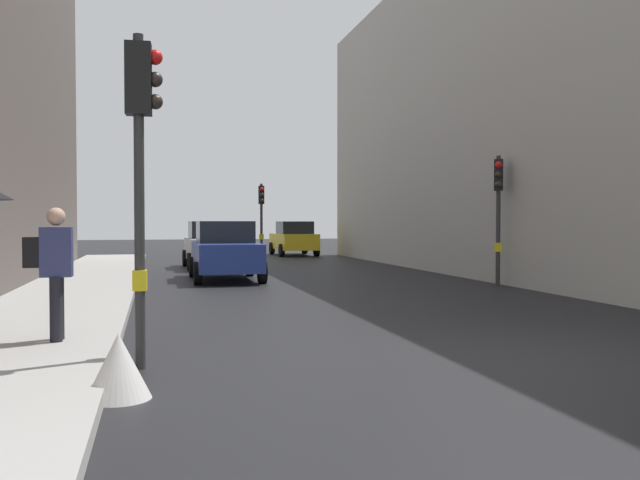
{
  "coord_description": "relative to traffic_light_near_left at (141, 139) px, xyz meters",
  "views": [
    {
      "loc": [
        -4.41,
        -8.02,
        1.74
      ],
      "look_at": [
        0.42,
        11.88,
        1.19
      ],
      "focal_mm": 38.07,
      "sensor_mm": 36.0,
      "label": 1
    }
  ],
  "objects": [
    {
      "name": "traffic_light_near_left",
      "position": [
        0.0,
        0.0,
        0.0
      ],
      "size": [
        0.44,
        0.26,
        3.93
      ],
      "color": "#2D2D2D",
      "rests_on": "ground"
    },
    {
      "name": "pedestrian_with_grey_backpack",
      "position": [
        -1.17,
        1.3,
        -1.55
      ],
      "size": [
        0.6,
        0.36,
        1.77
      ],
      "color": "black",
      "rests_on": "sidewalk_kerb"
    },
    {
      "name": "sidewalk_kerb",
      "position": [
        -1.69,
        5.76,
        -2.63
      ],
      "size": [
        2.73,
        40.0,
        0.16
      ],
      "primitive_type": "cube",
      "color": "#A8A5A0",
      "rests_on": "ground"
    },
    {
      "name": "car_silver_hatchback",
      "position": [
        2.22,
        17.5,
        -1.83
      ],
      "size": [
        2.1,
        4.24,
        1.76
      ],
      "color": "#BCBCC1",
      "rests_on": "ground"
    },
    {
      "name": "traffic_light_mid_street",
      "position": [
        9.17,
        8.4,
        -0.28
      ],
      "size": [
        0.36,
        0.45,
        3.53
      ],
      "color": "#2D2D2D",
      "rests_on": "ground"
    },
    {
      "name": "car_yellow_taxi",
      "position": [
        7.14,
        26.28,
        -1.83
      ],
      "size": [
        2.06,
        4.22,
        1.76
      ],
      "color": "yellow",
      "rests_on": "ground"
    },
    {
      "name": "warning_sign_triangle",
      "position": [
        -0.2,
        -1.36,
        -2.39
      ],
      "size": [
        0.64,
        0.64,
        0.65
      ],
      "primitive_type": "cone",
      "color": "silver",
      "rests_on": "ground"
    },
    {
      "name": "car_blue_van",
      "position": [
        2.19,
        12.11,
        -1.83
      ],
      "size": [
        2.03,
        4.21,
        1.76
      ],
      "color": "navy",
      "rests_on": "ground"
    },
    {
      "name": "traffic_light_far_median",
      "position": [
        4.92,
        22.83,
        -0.29
      ],
      "size": [
        0.24,
        0.43,
        3.5
      ],
      "color": "#2D2D2D",
      "rests_on": "ground"
    },
    {
      "name": "ground_plane",
      "position": [
        4.58,
        -0.24,
        -2.71
      ],
      "size": [
        120.0,
        120.0,
        0.0
      ],
      "primitive_type": "plane",
      "color": "black"
    },
    {
      "name": "building_facade_right",
      "position": [
        15.48,
        11.03,
        2.81
      ],
      "size": [
        12.0,
        30.48,
        11.04
      ],
      "primitive_type": "cube",
      "color": "#B2ADA3",
      "rests_on": "ground"
    }
  ]
}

